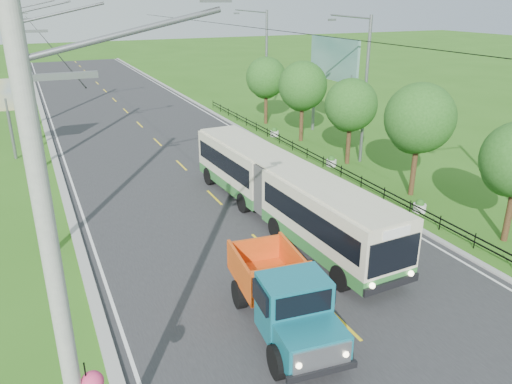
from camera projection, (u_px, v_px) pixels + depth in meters
ground at (341, 322)px, 16.34m from camera, size 240.00×240.00×0.00m
road at (173, 157)px, 33.26m from camera, size 14.00×120.00×0.02m
curb_left at (58, 171)px, 30.42m from camera, size 0.40×120.00×0.15m
curb_right at (269, 144)px, 36.03m from camera, size 0.30×120.00×0.10m
edge_line_left at (68, 170)px, 30.66m from camera, size 0.12×120.00×0.00m
edge_line_right at (263, 145)px, 35.84m from camera, size 0.12×120.00×0.00m
centre_dash at (342, 321)px, 16.33m from camera, size 0.12×2.20×0.00m
railing_right at (323, 162)px, 31.19m from camera, size 0.04×40.00×0.60m
pole_nearest at (62, 300)px, 8.79m from camera, size 3.51×0.44×10.00m
pole_near at (33, 134)px, 18.88m from camera, size 3.51×0.32×10.00m
pole_mid at (25, 86)px, 29.03m from camera, size 3.51×0.32×10.00m
pole_far at (21, 63)px, 39.19m from camera, size 3.51×0.32×10.00m
tree_third at (418, 121)px, 25.62m from camera, size 3.60×3.62×6.00m
tree_fourth at (350, 107)px, 30.84m from camera, size 3.24×3.31×5.40m
tree_fifth at (302, 88)px, 35.82m from camera, size 3.48×3.52×5.80m
tree_back at (266, 79)px, 40.97m from camera, size 3.30×3.36×5.50m
streetlight_mid at (364, 85)px, 30.55m from camera, size 3.02×0.20×9.07m
streetlight_far at (265, 61)px, 42.40m from camera, size 3.02×0.20×9.07m
planter_near at (420, 206)px, 24.66m from camera, size 0.64×0.64×0.67m
planter_mid at (331, 161)px, 31.43m from camera, size 0.64×0.64×0.67m
planter_far at (274, 132)px, 38.20m from camera, size 0.64×0.64×0.67m
billboard_left at (6, 100)px, 31.53m from camera, size 3.00×0.20×5.20m
billboard_right at (333, 65)px, 36.11m from camera, size 0.24×6.00×7.30m
bus at (283, 188)px, 23.01m from camera, size 3.13×15.04×2.88m
dump_truck at (284, 294)px, 15.50m from camera, size 2.65×5.72×2.33m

